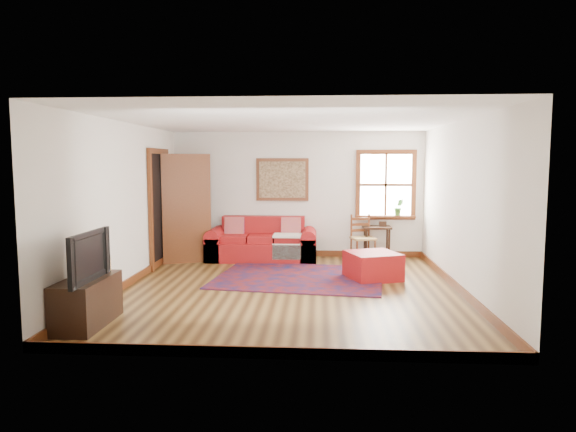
# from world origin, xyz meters

# --- Properties ---
(ground) EXTENTS (5.50, 5.50, 0.00)m
(ground) POSITION_xyz_m (0.00, 0.00, 0.00)
(ground) COLOR #3D2610
(ground) RESTS_ON ground
(room_envelope) EXTENTS (5.04, 5.54, 2.52)m
(room_envelope) POSITION_xyz_m (0.00, 0.02, 1.65)
(room_envelope) COLOR silver
(room_envelope) RESTS_ON ground
(window) EXTENTS (1.18, 0.20, 1.38)m
(window) POSITION_xyz_m (1.78, 2.70, 1.31)
(window) COLOR white
(window) RESTS_ON ground
(doorway) EXTENTS (0.89, 1.08, 2.14)m
(doorway) POSITION_xyz_m (-2.21, 1.78, 1.07)
(doorway) COLOR black
(doorway) RESTS_ON ground
(framed_artwork) EXTENTS (1.05, 0.07, 0.85)m
(framed_artwork) POSITION_xyz_m (-0.30, 2.71, 1.55)
(framed_artwork) COLOR #612E14
(framed_artwork) RESTS_ON ground
(persian_rug) EXTENTS (2.92, 2.46, 0.02)m
(persian_rug) POSITION_xyz_m (0.12, 0.78, 0.01)
(persian_rug) COLOR #61100D
(persian_rug) RESTS_ON ground
(red_leather_sofa) EXTENTS (2.11, 0.87, 0.83)m
(red_leather_sofa) POSITION_xyz_m (-0.67, 2.34, 0.27)
(red_leather_sofa) COLOR maroon
(red_leather_sofa) RESTS_ON ground
(red_ottoman) EXTENTS (0.98, 0.98, 0.43)m
(red_ottoman) POSITION_xyz_m (1.32, 0.79, 0.22)
(red_ottoman) COLOR maroon
(red_ottoman) RESTS_ON ground
(side_table) EXTENTS (0.54, 0.41, 0.65)m
(side_table) POSITION_xyz_m (1.57, 2.49, 0.53)
(side_table) COLOR black
(side_table) RESTS_ON ground
(ladder_back_chair) EXTENTS (0.51, 0.50, 0.90)m
(ladder_back_chair) POSITION_xyz_m (1.27, 2.30, 0.48)
(ladder_back_chair) COLOR tan
(ladder_back_chair) RESTS_ON ground
(media_cabinet) EXTENTS (0.46, 1.01, 0.56)m
(media_cabinet) POSITION_xyz_m (-2.26, -1.84, 0.28)
(media_cabinet) COLOR black
(media_cabinet) RESTS_ON ground
(television) EXTENTS (0.13, 0.98, 0.57)m
(television) POSITION_xyz_m (-2.24, -1.97, 0.84)
(television) COLOR black
(television) RESTS_ON media_cabinet
(candle_hurricane) EXTENTS (0.12, 0.12, 0.18)m
(candle_hurricane) POSITION_xyz_m (-2.21, -1.39, 0.64)
(candle_hurricane) COLOR silver
(candle_hurricane) RESTS_ON media_cabinet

